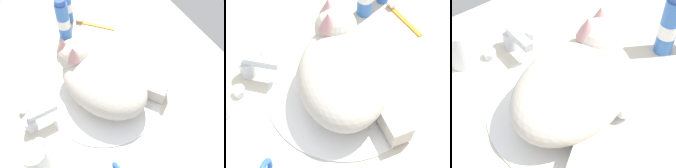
{
  "view_description": "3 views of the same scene",
  "coord_description": "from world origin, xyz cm",
  "views": [
    {
      "loc": [
        -42.15,
        21.69,
        73.85
      ],
      "look_at": [
        -2.65,
        -1.11,
        7.24
      ],
      "focal_mm": 47.76,
      "sensor_mm": 36.0,
      "label": 1
    },
    {
      "loc": [
        -43.18,
        -8.28,
        62.07
      ],
      "look_at": [
        -1.49,
        0.97,
        4.34
      ],
      "focal_mm": 54.27,
      "sensor_mm": 36.0,
      "label": 2
    },
    {
      "loc": [
        -26.2,
        -30.35,
        54.07
      ],
      "look_at": [
        -1.41,
        1.09,
        7.24
      ],
      "focal_mm": 53.93,
      "sensor_mm": 36.0,
      "label": 3
    }
  ],
  "objects": [
    {
      "name": "ground_plane",
      "position": [
        0.0,
        0.0,
        -1.5
      ],
      "size": [
        110.0,
        82.5,
        3.0
      ],
      "primitive_type": "cube",
      "color": "beige"
    },
    {
      "name": "sink_basin",
      "position": [
        0.0,
        0.0,
        0.34
      ],
      "size": [
        34.26,
        34.26,
        0.67
      ],
      "primitive_type": "cylinder",
      "color": "white",
      "rests_on": "ground_plane"
    },
    {
      "name": "faucet",
      "position": [
        0.0,
        21.45,
        2.79
      ],
      "size": [
        14.25,
        9.79,
        6.47
      ],
      "color": "silver",
      "rests_on": "ground_plane"
    },
    {
      "name": "cat",
      "position": [
        1.36,
        0.19,
        6.71
      ],
      "size": [
        31.58,
        28.68,
        14.98
      ],
      "color": "beige",
      "rests_on": "sink_basin"
    },
    {
      "name": "toothbrush",
      "position": [
        26.64,
        -10.23,
        0.53
      ],
      "size": [
        10.95,
        10.55,
        1.6
      ],
      "color": "orange",
      "rests_on": "ground_plane"
    }
  ]
}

